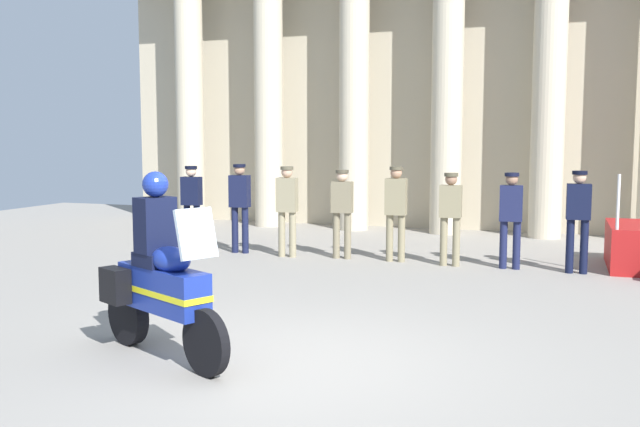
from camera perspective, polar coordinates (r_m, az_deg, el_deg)
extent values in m
plane|color=gray|center=(7.23, -2.37, -11.87)|extent=(28.00, 28.00, 0.00)
cube|color=#B6AB91|center=(17.86, 10.74, 11.54)|extent=(17.51, 0.30, 7.94)
cylinder|color=beige|center=(19.09, -10.46, 9.07)|extent=(0.72, 0.72, 6.53)
cylinder|color=beige|center=(18.10, -4.17, 9.32)|extent=(0.72, 0.72, 6.53)
cylinder|color=beige|center=(17.35, 2.76, 9.48)|extent=(0.72, 0.72, 6.53)
cylinder|color=beige|center=(16.86, 10.21, 9.49)|extent=(0.72, 0.72, 6.53)
cylinder|color=beige|center=(16.66, 17.97, 9.33)|extent=(0.72, 0.72, 6.53)
cylinder|color=silver|center=(12.37, 22.90, 0.86)|extent=(0.05, 0.05, 0.90)
cylinder|color=black|center=(14.38, -10.64, -1.12)|extent=(0.13, 0.13, 0.91)
cylinder|color=black|center=(14.27, -9.88, -1.16)|extent=(0.13, 0.13, 0.91)
cube|color=black|center=(14.25, -10.32, 1.80)|extent=(0.39, 0.24, 0.56)
sphere|color=beige|center=(14.23, -10.35, 3.35)|extent=(0.21, 0.21, 0.21)
cylinder|color=black|center=(14.22, -10.35, 3.67)|extent=(0.24, 0.24, 0.06)
cylinder|color=#141938|center=(13.94, -6.87, -1.31)|extent=(0.13, 0.13, 0.90)
cylinder|color=#141938|center=(13.85, -6.05, -1.35)|extent=(0.13, 0.13, 0.90)
cube|color=#141938|center=(13.82, -6.50, 1.80)|extent=(0.39, 0.24, 0.62)
sphere|color=tan|center=(13.79, -6.52, 3.52)|extent=(0.21, 0.21, 0.21)
cylinder|color=black|center=(13.79, -6.52, 3.85)|extent=(0.24, 0.24, 0.06)
cylinder|color=gray|center=(13.39, -3.10, -1.67)|extent=(0.13, 0.13, 0.86)
cylinder|color=gray|center=(13.31, -2.22, -1.72)|extent=(0.13, 0.13, 0.86)
cube|color=gray|center=(13.27, -2.68, 1.51)|extent=(0.39, 0.24, 0.64)
sphere|color=tan|center=(13.25, -2.68, 3.34)|extent=(0.21, 0.21, 0.21)
cylinder|color=brown|center=(13.24, -2.69, 3.68)|extent=(0.24, 0.24, 0.06)
cylinder|color=#7A7056|center=(13.19, 1.32, -1.77)|extent=(0.13, 0.13, 0.86)
cylinder|color=#7A7056|center=(13.12, 2.24, -1.81)|extent=(0.13, 0.13, 0.86)
cube|color=#7A7056|center=(13.08, 1.79, 1.33)|extent=(0.39, 0.24, 0.58)
sphere|color=beige|center=(13.05, 1.80, 3.05)|extent=(0.21, 0.21, 0.21)
cylinder|color=#494334|center=(13.05, 1.80, 3.40)|extent=(0.24, 0.24, 0.06)
cylinder|color=#847A5B|center=(12.92, 5.63, -1.98)|extent=(0.13, 0.13, 0.86)
cylinder|color=#847A5B|center=(12.87, 6.58, -2.02)|extent=(0.13, 0.13, 0.86)
cube|color=#847A5B|center=(12.81, 6.14, 1.36)|extent=(0.39, 0.24, 0.66)
sphere|color=tan|center=(12.79, 6.16, 3.30)|extent=(0.21, 0.21, 0.21)
cylinder|color=#4F4937|center=(12.78, 6.17, 3.65)|extent=(0.24, 0.24, 0.06)
cylinder|color=#847A5B|center=(12.61, 9.93, -2.23)|extent=(0.13, 0.13, 0.86)
cylinder|color=#847A5B|center=(12.58, 10.92, -2.27)|extent=(0.13, 0.13, 0.86)
cube|color=#847A5B|center=(12.51, 10.49, 0.97)|extent=(0.39, 0.24, 0.56)
sphere|color=#997056|center=(12.48, 10.52, 2.74)|extent=(0.21, 0.21, 0.21)
cylinder|color=#4F4937|center=(12.48, 10.53, 3.10)|extent=(0.24, 0.24, 0.06)
cylinder|color=#191E42|center=(12.55, 14.56, -2.45)|extent=(0.13, 0.13, 0.83)
cylinder|color=#191E42|center=(12.53, 15.56, -2.49)|extent=(0.13, 0.13, 0.83)
cube|color=#191E42|center=(12.46, 15.15, 0.80)|extent=(0.39, 0.24, 0.61)
sphere|color=#997056|center=(12.43, 15.20, 2.69)|extent=(0.21, 0.21, 0.21)
cylinder|color=black|center=(12.42, 15.21, 3.05)|extent=(0.24, 0.24, 0.06)
cylinder|color=black|center=(12.44, 19.49, -2.50)|extent=(0.13, 0.13, 0.90)
cylinder|color=black|center=(12.45, 20.51, -2.53)|extent=(0.13, 0.13, 0.90)
cube|color=black|center=(12.36, 20.13, 0.90)|extent=(0.39, 0.24, 0.59)
sphere|color=tan|center=(12.33, 20.19, 2.74)|extent=(0.21, 0.21, 0.21)
cylinder|color=black|center=(12.33, 20.21, 3.11)|extent=(0.24, 0.24, 0.06)
cylinder|color=black|center=(6.82, -9.19, -10.24)|extent=(0.62, 0.38, 0.64)
cylinder|color=black|center=(8.01, -15.20, -7.91)|extent=(0.63, 0.41, 0.64)
cube|color=navy|center=(7.31, -12.52, -5.97)|extent=(1.25, 0.85, 0.44)
ellipsoid|color=navy|center=(7.13, -11.95, -3.64)|extent=(0.61, 0.52, 0.26)
cube|color=yellow|center=(7.32, -12.52, -6.12)|extent=(1.27, 0.86, 0.06)
cube|color=silver|center=(6.71, -9.95, -1.61)|extent=(0.32, 0.43, 0.47)
cube|color=black|center=(7.86, -12.82, -5.13)|extent=(0.40, 0.32, 0.36)
cube|color=black|center=(7.61, -16.18, -5.59)|extent=(0.40, 0.32, 0.36)
cube|color=black|center=(7.36, -13.06, -3.60)|extent=(0.51, 0.48, 0.14)
cube|color=black|center=(7.31, -13.13, -0.90)|extent=(0.39, 0.44, 0.56)
sphere|color=navy|center=(7.26, -13.13, 2.31)|extent=(0.26, 0.26, 0.26)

